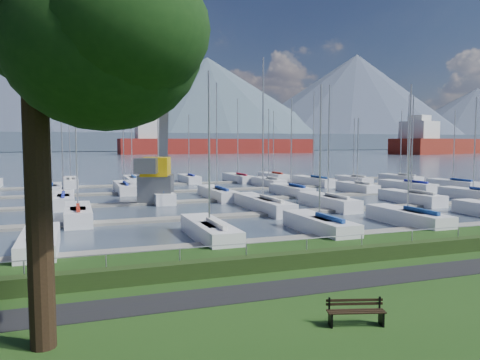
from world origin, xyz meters
name	(u,v)px	position (x,y,z in m)	size (l,w,h in m)	color
path	(362,279)	(0.00, -3.00, 0.01)	(160.00, 2.00, 0.04)	black
water	(93,153)	(0.00, 260.00, -0.40)	(800.00, 540.00, 0.20)	#414E5F
hedge	(330,257)	(0.00, -0.40, 0.35)	(80.00, 0.70, 0.70)	#213413
fence	(326,237)	(0.00, 0.00, 1.20)	(0.04, 0.04, 80.00)	#93969C
foothill	(89,142)	(0.00, 330.00, 6.00)	(900.00, 80.00, 12.00)	#4A586C
mountains	(94,94)	(7.35, 404.62, 46.68)	(1190.00, 360.00, 115.00)	#3B4657
docks	(193,202)	(0.00, 26.00, -0.22)	(90.00, 41.60, 0.25)	slate
bench_left	(356,312)	(-2.99, -7.03, 0.42)	(1.85, 0.91, 0.85)	black
tree	(65,1)	(-11.22, -5.86, 9.33)	(8.43, 7.30, 13.48)	black
crane	(158,146)	(-3.07, 27.87, 5.33)	(5.47, 13.47, 22.35)	#56595E
cargo_ship_mid	(211,146)	(58.45, 220.63, 3.50)	(104.69, 18.36, 21.50)	maroon
cargo_ship_east	(446,146)	(174.91, 177.53, 3.72)	(84.67, 41.07, 21.50)	maroon
sailboat_fleet	(167,145)	(-1.98, 28.90, 5.40)	(75.26, 49.97, 13.50)	navy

